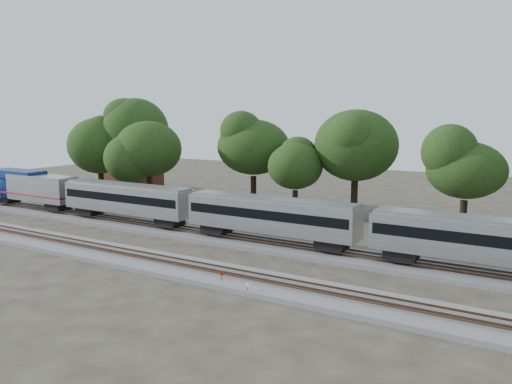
% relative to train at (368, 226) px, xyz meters
% --- Properties ---
extents(ground, '(160.00, 160.00, 0.00)m').
position_rel_train_xyz_m(ground, '(-12.96, -6.00, -3.20)').
color(ground, '#383328').
rests_on(ground, ground).
extents(track_far, '(160.00, 5.00, 0.73)m').
position_rel_train_xyz_m(track_far, '(-12.96, -0.00, -3.00)').
color(track_far, slate).
rests_on(track_far, ground).
extents(track_near, '(160.00, 5.00, 0.73)m').
position_rel_train_xyz_m(track_near, '(-12.96, -10.00, -3.00)').
color(track_near, slate).
rests_on(track_near, ground).
extents(train, '(109.09, 3.11, 4.59)m').
position_rel_train_xyz_m(train, '(0.00, 0.00, 0.00)').
color(train, silver).
rests_on(train, ground).
extents(switch_stand_red, '(0.32, 0.16, 1.05)m').
position_rel_train_xyz_m(switch_stand_red, '(-7.43, -11.28, -2.53)').
color(switch_stand_red, '#512D19').
rests_on(switch_stand_red, ground).
extents(switch_stand_white, '(0.29, 0.12, 0.95)m').
position_rel_train_xyz_m(switch_stand_white, '(-4.58, -12.26, -2.60)').
color(switch_stand_white, '#512D19').
rests_on(switch_stand_white, ground).
extents(switch_lever, '(0.58, 0.46, 0.30)m').
position_rel_train_xyz_m(switch_lever, '(-7.03, -11.32, -3.05)').
color(switch_lever, '#512D19').
rests_on(switch_lever, ground).
extents(brick_building, '(10.47, 8.55, 4.38)m').
position_rel_train_xyz_m(brick_building, '(-47.68, 20.92, -1.00)').
color(brick_building, brown).
rests_on(brick_building, ground).
extents(tree_0, '(8.28, 8.28, 11.68)m').
position_rel_train_xyz_m(tree_0, '(-44.05, 10.53, 4.93)').
color(tree_0, black).
rests_on(tree_0, ground).
extents(tree_1, '(10.56, 10.56, 14.89)m').
position_rel_train_xyz_m(tree_1, '(-39.34, 13.28, 7.18)').
color(tree_1, black).
rests_on(tree_1, ground).
extents(tree_2, '(8.21, 8.21, 11.58)m').
position_rel_train_xyz_m(tree_2, '(-33.76, 9.74, 4.86)').
color(tree_2, black).
rests_on(tree_2, ground).
extents(tree_3, '(8.53, 8.53, 12.02)m').
position_rel_train_xyz_m(tree_3, '(-20.89, 15.85, 5.17)').
color(tree_3, black).
rests_on(tree_3, ground).
extents(tree_4, '(6.59, 6.59, 9.29)m').
position_rel_train_xyz_m(tree_4, '(-13.44, 13.30, 3.26)').
color(tree_4, black).
rests_on(tree_4, ground).
extents(tree_5, '(9.13, 9.13, 12.87)m').
position_rel_train_xyz_m(tree_5, '(-7.22, 16.99, 5.76)').
color(tree_5, black).
rests_on(tree_5, ground).
extents(tree_6, '(7.03, 7.03, 9.92)m').
position_rel_train_xyz_m(tree_6, '(5.61, 14.52, 3.69)').
color(tree_6, black).
rests_on(tree_6, ground).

